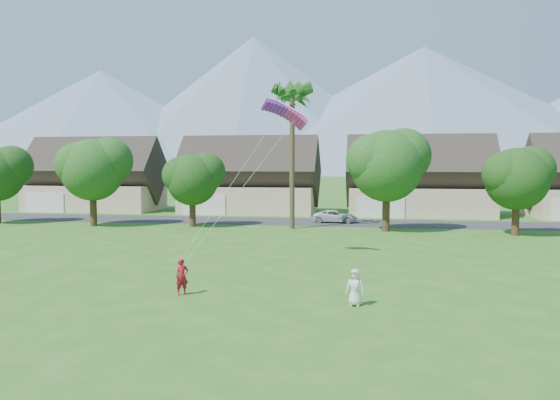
% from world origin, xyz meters
% --- Properties ---
extents(ground, '(500.00, 500.00, 0.00)m').
position_xyz_m(ground, '(0.00, 0.00, 0.00)').
color(ground, '#2D6019').
rests_on(ground, ground).
extents(street, '(90.00, 7.00, 0.01)m').
position_xyz_m(street, '(0.00, 34.00, 0.01)').
color(street, '#2D2D30').
rests_on(street, ground).
extents(kite_flyer, '(0.69, 0.66, 1.60)m').
position_xyz_m(kite_flyer, '(-3.38, 4.27, 0.80)').
color(kite_flyer, '#AA1324').
rests_on(kite_flyer, ground).
extents(watcher, '(0.78, 0.56, 1.50)m').
position_xyz_m(watcher, '(4.11, 3.69, 0.75)').
color(watcher, silver).
rests_on(watcher, ground).
extents(parked_car, '(4.33, 2.13, 1.18)m').
position_xyz_m(parked_car, '(1.43, 34.00, 0.59)').
color(parked_car, silver).
rests_on(parked_car, ground).
extents(mountain_ridge, '(540.00, 240.00, 70.00)m').
position_xyz_m(mountain_ridge, '(10.40, 260.00, 29.07)').
color(mountain_ridge, slate).
rests_on(mountain_ridge, ground).
extents(houses_row, '(72.75, 8.19, 8.86)m').
position_xyz_m(houses_row, '(0.49, 42.99, 3.44)').
color(houses_row, beige).
rests_on(houses_row, ground).
extents(tree_row, '(62.27, 6.67, 8.45)m').
position_xyz_m(tree_row, '(-1.14, 27.92, 4.89)').
color(tree_row, '#47301C').
rests_on(tree_row, ground).
extents(fan_palm, '(3.00, 3.00, 13.80)m').
position_xyz_m(fan_palm, '(-2.00, 28.50, 11.80)').
color(fan_palm, '#4C3D26').
rests_on(fan_palm, ground).
extents(parafoil_kite, '(2.93, 1.35, 0.50)m').
position_xyz_m(parafoil_kite, '(-0.30, 13.81, 8.74)').
color(parafoil_kite, purple).
rests_on(parafoil_kite, ground).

